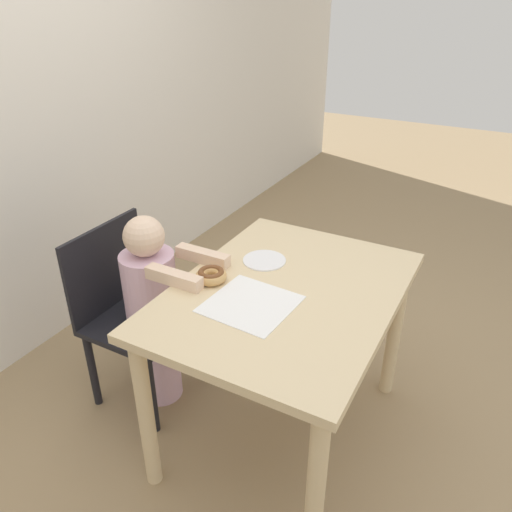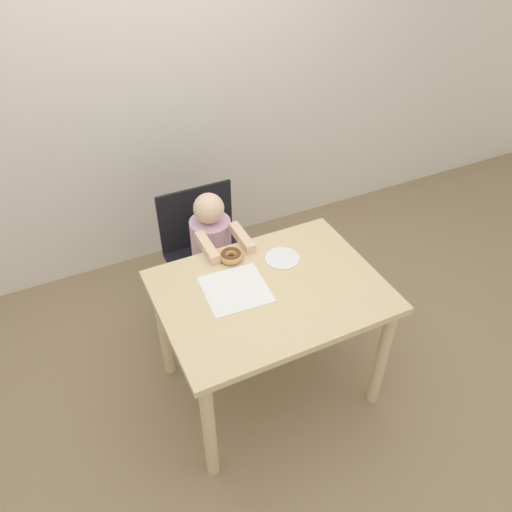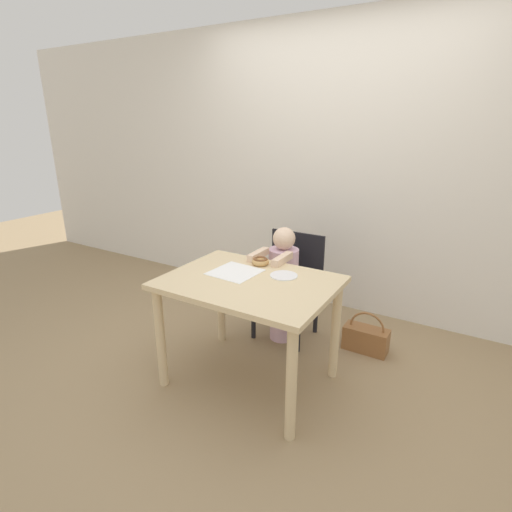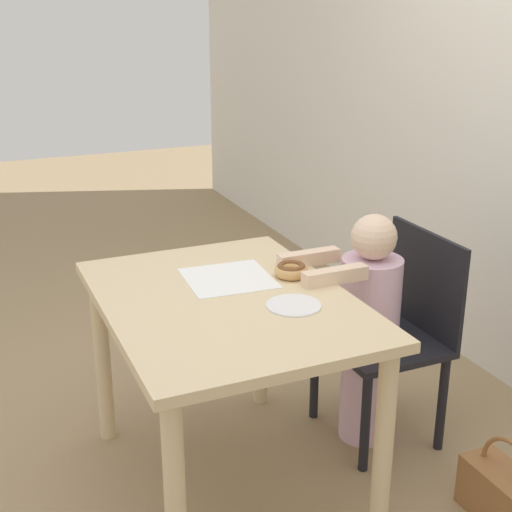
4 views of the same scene
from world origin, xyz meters
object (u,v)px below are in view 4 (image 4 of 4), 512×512
(child_figure, at_px, (367,329))
(handbag, at_px, (506,498))
(chair, at_px, (393,331))
(donut, at_px, (291,270))

(child_figure, xyz_separation_m, handbag, (0.63, 0.16, -0.37))
(chair, distance_m, handbag, 0.72)
(child_figure, height_order, handbag, child_figure)
(chair, relative_size, handbag, 2.49)
(chair, bearing_deg, donut, -91.71)
(chair, bearing_deg, handbag, 3.73)
(child_figure, height_order, donut, child_figure)
(handbag, bearing_deg, donut, -143.29)
(donut, xyz_separation_m, handbag, (0.65, 0.48, -0.65))
(donut, bearing_deg, handbag, 36.71)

